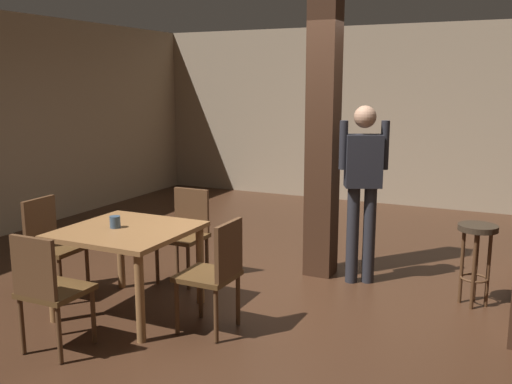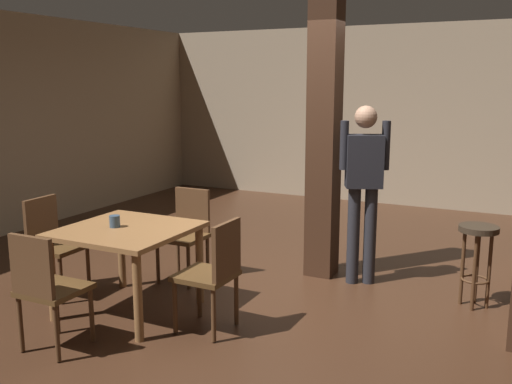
{
  "view_description": "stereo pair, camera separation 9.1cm",
  "coord_description": "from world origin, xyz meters",
  "px_view_note": "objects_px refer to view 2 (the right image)",
  "views": [
    {
      "loc": [
        1.98,
        -4.58,
        1.94
      ],
      "look_at": [
        -0.19,
        0.02,
        0.95
      ],
      "focal_mm": 40.0,
      "sensor_mm": 36.0,
      "label": 1
    },
    {
      "loc": [
        2.06,
        -4.54,
        1.94
      ],
      "look_at": [
        -0.19,
        0.02,
        0.95
      ],
      "focal_mm": 40.0,
      "sensor_mm": 36.0,
      "label": 2
    }
  ],
  "objects_px": {
    "chair_west": "(52,241)",
    "bar_stool_near": "(477,247)",
    "chair_south": "(46,286)",
    "chair_east": "(214,270)",
    "chair_north": "(187,230)",
    "dining_table": "(127,241)",
    "standing_person": "(364,182)",
    "napkin_cup": "(115,221)"
  },
  "relations": [
    {
      "from": "dining_table",
      "to": "chair_south",
      "type": "distance_m",
      "value": 0.87
    },
    {
      "from": "chair_north",
      "to": "bar_stool_near",
      "type": "bearing_deg",
      "value": 11.17
    },
    {
      "from": "chair_south",
      "to": "napkin_cup",
      "type": "distance_m",
      "value": 0.88
    },
    {
      "from": "chair_east",
      "to": "chair_south",
      "type": "distance_m",
      "value": 1.22
    },
    {
      "from": "dining_table",
      "to": "chair_east",
      "type": "relative_size",
      "value": 1.14
    },
    {
      "from": "chair_east",
      "to": "napkin_cup",
      "type": "bearing_deg",
      "value": 179.53
    },
    {
      "from": "chair_west",
      "to": "napkin_cup",
      "type": "relative_size",
      "value": 8.89
    },
    {
      "from": "chair_west",
      "to": "standing_person",
      "type": "distance_m",
      "value": 2.95
    },
    {
      "from": "bar_stool_near",
      "to": "chair_north",
      "type": "bearing_deg",
      "value": -168.83
    },
    {
      "from": "chair_east",
      "to": "standing_person",
      "type": "bearing_deg",
      "value": 65.94
    },
    {
      "from": "chair_north",
      "to": "bar_stool_near",
      "type": "xyz_separation_m",
      "value": [
        2.63,
        0.52,
        0.03
      ]
    },
    {
      "from": "napkin_cup",
      "to": "dining_table",
      "type": "bearing_deg",
      "value": 16.14
    },
    {
      "from": "chair_south",
      "to": "standing_person",
      "type": "relative_size",
      "value": 0.52
    },
    {
      "from": "chair_east",
      "to": "chair_south",
      "type": "xyz_separation_m",
      "value": [
        -0.9,
        -0.83,
        0.0
      ]
    },
    {
      "from": "chair_north",
      "to": "standing_person",
      "type": "distance_m",
      "value": 1.78
    },
    {
      "from": "chair_south",
      "to": "bar_stool_near",
      "type": "distance_m",
      "value": 3.51
    },
    {
      "from": "chair_north",
      "to": "chair_south",
      "type": "relative_size",
      "value": 1.0
    },
    {
      "from": "chair_west",
      "to": "chair_east",
      "type": "xyz_separation_m",
      "value": [
        1.75,
        -0.06,
        0.0
      ]
    },
    {
      "from": "dining_table",
      "to": "chair_west",
      "type": "height_order",
      "value": "chair_west"
    },
    {
      "from": "chair_east",
      "to": "bar_stool_near",
      "type": "distance_m",
      "value": 2.29
    },
    {
      "from": "dining_table",
      "to": "standing_person",
      "type": "distance_m",
      "value": 2.25
    },
    {
      "from": "chair_west",
      "to": "bar_stool_near",
      "type": "distance_m",
      "value": 3.79
    },
    {
      "from": "standing_person",
      "to": "chair_south",
      "type": "bearing_deg",
      "value": -123.64
    },
    {
      "from": "chair_east",
      "to": "bar_stool_near",
      "type": "bearing_deg",
      "value": 39.32
    },
    {
      "from": "bar_stool_near",
      "to": "chair_south",
      "type": "bearing_deg",
      "value": -139.54
    },
    {
      "from": "chair_east",
      "to": "standing_person",
      "type": "distance_m",
      "value": 1.82
    },
    {
      "from": "dining_table",
      "to": "chair_west",
      "type": "distance_m",
      "value": 0.89
    },
    {
      "from": "dining_table",
      "to": "chair_east",
      "type": "height_order",
      "value": "chair_east"
    },
    {
      "from": "napkin_cup",
      "to": "standing_person",
      "type": "xyz_separation_m",
      "value": [
        1.68,
        1.59,
        0.22
      ]
    },
    {
      "from": "chair_west",
      "to": "chair_north",
      "type": "xyz_separation_m",
      "value": [
        0.89,
        0.88,
        0.0
      ]
    },
    {
      "from": "standing_person",
      "to": "bar_stool_near",
      "type": "xyz_separation_m",
      "value": [
        1.06,
        -0.14,
        -0.46
      ]
    },
    {
      "from": "napkin_cup",
      "to": "chair_south",
      "type": "bearing_deg",
      "value": -85.68
    },
    {
      "from": "chair_west",
      "to": "standing_person",
      "type": "bearing_deg",
      "value": 32.05
    },
    {
      "from": "chair_west",
      "to": "bar_stool_near",
      "type": "height_order",
      "value": "chair_west"
    },
    {
      "from": "chair_north",
      "to": "chair_west",
      "type": "bearing_deg",
      "value": -135.41
    },
    {
      "from": "dining_table",
      "to": "bar_stool_near",
      "type": "bearing_deg",
      "value": 28.22
    },
    {
      "from": "dining_table",
      "to": "chair_north",
      "type": "height_order",
      "value": "chair_north"
    },
    {
      "from": "chair_south",
      "to": "napkin_cup",
      "type": "bearing_deg",
      "value": 94.32
    },
    {
      "from": "chair_west",
      "to": "chair_south",
      "type": "height_order",
      "value": "same"
    },
    {
      "from": "chair_south",
      "to": "chair_east",
      "type": "bearing_deg",
      "value": 42.61
    },
    {
      "from": "dining_table",
      "to": "chair_south",
      "type": "relative_size",
      "value": 1.14
    },
    {
      "from": "chair_west",
      "to": "dining_table",
      "type": "bearing_deg",
      "value": -1.19
    }
  ]
}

